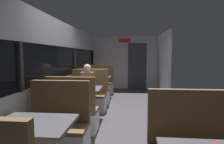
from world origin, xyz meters
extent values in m
cube|color=#423F44|center=(0.00, 0.00, -0.01)|extent=(3.30, 9.20, 0.02)
cube|color=#B2B2B7|center=(-1.45, 0.00, 0.47)|extent=(0.08, 8.40, 0.95)
cube|color=#B2B2B7|center=(-1.45, 0.00, 2.00)|extent=(0.08, 8.40, 0.60)
cube|color=black|center=(-1.46, 0.00, 1.32)|extent=(0.03, 8.40, 0.75)
cube|color=#2D2D30|center=(-1.43, -1.40, 1.32)|extent=(0.06, 0.08, 0.75)
cube|color=#2D2D30|center=(-1.43, 1.40, 1.32)|extent=(0.06, 0.08, 0.75)
cube|color=#2D2D30|center=(-1.43, 4.20, 1.32)|extent=(0.06, 0.08, 0.75)
cube|color=#B2B2B7|center=(0.00, 4.20, 1.15)|extent=(2.90, 0.08, 2.30)
cube|color=#333338|center=(0.55, 4.15, 1.00)|extent=(0.80, 0.04, 2.00)
cube|color=red|center=(0.00, 4.14, 2.12)|extent=(0.50, 0.03, 0.16)
cube|color=#B2B2B7|center=(1.45, 3.00, 1.15)|extent=(0.08, 2.40, 2.30)
cube|color=#4C4C51|center=(-0.89, -2.09, 0.72)|extent=(0.90, 0.70, 0.04)
cube|color=silver|center=(-0.89, -1.43, 0.20)|extent=(0.95, 0.50, 0.39)
cube|color=brown|center=(-0.89, -1.43, 0.42)|extent=(0.95, 0.50, 0.06)
cube|color=brown|center=(-0.89, -1.22, 0.78)|extent=(0.95, 0.08, 0.65)
cylinder|color=#9E9EA3|center=(-0.89, 0.13, 0.35)|extent=(0.10, 0.10, 0.70)
cube|color=#4C4C51|center=(-0.89, 0.13, 0.72)|extent=(0.90, 0.70, 0.04)
cube|color=silver|center=(-0.89, -0.53, 0.20)|extent=(0.95, 0.50, 0.39)
cube|color=brown|center=(-0.89, -0.53, 0.42)|extent=(0.95, 0.50, 0.06)
cube|color=brown|center=(-0.89, -0.74, 0.78)|extent=(0.95, 0.08, 0.65)
cube|color=silver|center=(-0.89, 0.79, 0.20)|extent=(0.95, 0.50, 0.39)
cube|color=brown|center=(-0.89, 0.79, 0.42)|extent=(0.95, 0.50, 0.06)
cube|color=brown|center=(-0.89, 1.00, 0.78)|extent=(0.95, 0.08, 0.65)
cylinder|color=#9E9EA3|center=(-0.89, 2.35, 0.35)|extent=(0.10, 0.10, 0.70)
cube|color=#4C4C51|center=(-0.89, 2.35, 0.72)|extent=(0.90, 0.70, 0.04)
cube|color=silver|center=(-0.89, 1.69, 0.20)|extent=(0.95, 0.50, 0.39)
cube|color=brown|center=(-0.89, 1.69, 0.42)|extent=(0.95, 0.50, 0.06)
cube|color=brown|center=(-0.89, 1.48, 0.78)|extent=(0.95, 0.08, 0.65)
cube|color=silver|center=(-0.89, 3.01, 0.20)|extent=(0.95, 0.50, 0.39)
cube|color=brown|center=(-0.89, 3.01, 0.42)|extent=(0.95, 0.50, 0.06)
cube|color=brown|center=(-0.89, 3.22, 0.78)|extent=(0.95, 0.08, 0.65)
cube|color=brown|center=(0.89, -1.82, 0.78)|extent=(0.95, 0.08, 0.65)
cube|color=#26262D|center=(-0.89, 0.79, 0.23)|extent=(0.30, 0.36, 0.45)
cube|color=#8C664C|center=(-0.89, 0.74, 0.75)|extent=(0.34, 0.22, 0.60)
sphere|color=beige|center=(-0.89, 0.72, 1.16)|extent=(0.20, 0.20, 0.20)
cylinder|color=#8C664C|center=(-1.09, 0.56, 0.77)|extent=(0.07, 0.28, 0.07)
cylinder|color=#8C664C|center=(-0.69, 0.56, 0.77)|extent=(0.07, 0.28, 0.07)
cylinder|color=#B23333|center=(-0.68, 0.29, 0.79)|extent=(0.07, 0.07, 0.09)
camera|label=1|loc=(0.19, -4.03, 1.50)|focal=29.80mm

